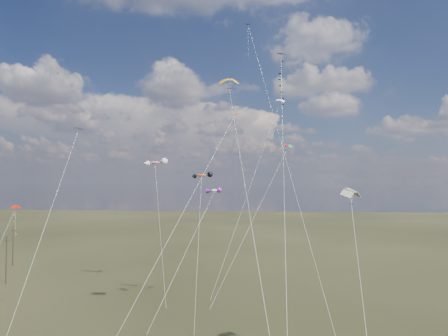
# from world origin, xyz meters

# --- Properties ---
(utility_pole_near) EXTENTS (1.40, 0.20, 8.00)m
(utility_pole_near) POSITION_xyz_m (-38.00, 30.00, 4.09)
(utility_pole_near) COLOR black
(utility_pole_near) RESTS_ON ground
(utility_pole_far) EXTENTS (1.40, 0.20, 8.00)m
(utility_pole_far) POSITION_xyz_m (-46.00, 44.00, 4.09)
(utility_pole_far) COLOR black
(utility_pole_far) RESTS_ON ground
(diamond_black_high) EXTENTS (1.17, 20.90, 32.14)m
(diamond_black_high) POSITION_xyz_m (7.14, 10.93, 27.34)
(diamond_black_high) COLOR black
(diamond_black_high) RESTS_ON ground
(diamond_navy_tall) EXTENTS (9.66, 20.85, 39.43)m
(diamond_navy_tall) POSITION_xyz_m (3.84, 19.65, 33.91)
(diamond_navy_tall) COLOR #0C0D47
(diamond_navy_tall) RESTS_ON ground
(diamond_black_mid) EXTENTS (1.89, 13.20, 23.37)m
(diamond_black_mid) POSITION_xyz_m (-16.04, 5.48, 16.50)
(diamond_black_mid) COLOR black
(diamond_black_mid) RESTS_ON ground
(diamond_red_low) EXTENTS (2.33, 8.20, 14.00)m
(diamond_red_low) POSITION_xyz_m (-28.16, 16.72, 11.46)
(diamond_red_low) COLOR #A51804
(diamond_red_low) RESTS_ON ground
(diamond_orange_center) EXTENTS (12.04, 14.72, 25.82)m
(diamond_orange_center) POSITION_xyz_m (-2.24, 11.12, 17.12)
(diamond_orange_center) COLOR #C93E10
(diamond_orange_center) RESTS_ON ground
(parafoil_yellow) EXTENTS (6.65, 21.04, 29.53)m
(parafoil_yellow) POSITION_xyz_m (1.25, 11.19, 28.77)
(parafoil_yellow) COLOR #D9A109
(parafoil_yellow) RESTS_ON ground
(parafoil_blue_white) EXTENTS (11.98, 18.45, 33.15)m
(parafoil_blue_white) POSITION_xyz_m (8.09, 41.04, 32.34)
(parafoil_blue_white) COLOR blue
(parafoil_blue_white) RESTS_ON ground
(parafoil_striped) EXTENTS (2.58, 12.73, 17.08)m
(parafoil_striped) POSITION_xyz_m (12.89, 2.76, 16.39)
(parafoil_striped) COLOR #F4A909
(parafoil_striped) RESTS_ON ground
(parafoil_tricolor) EXTENTS (12.44, 15.35, 23.94)m
(parafoil_tricolor) POSITION_xyz_m (9.03, 34.42, 23.23)
(parafoil_tricolor) COLOR #E8C404
(parafoil_tricolor) RESTS_ON ground
(novelty_orange_black) EXTENTS (3.02, 12.47, 18.58)m
(novelty_orange_black) POSITION_xyz_m (-3.58, 22.03, 18.02)
(novelty_orange_black) COLOR #E7491A
(novelty_orange_black) RESTS_ON ground
(novelty_white_purple) EXTENTS (7.35, 12.38, 16.42)m
(novelty_white_purple) POSITION_xyz_m (-1.69, 21.29, 15.94)
(novelty_white_purple) COLOR silver
(novelty_white_purple) RESTS_ON ground
(novelty_redwhite_stripe) EXTENTS (6.57, 11.82, 21.02)m
(novelty_redwhite_stripe) POSITION_xyz_m (-12.57, 30.27, 20.30)
(novelty_redwhite_stripe) COLOR #F1203F
(novelty_redwhite_stripe) RESTS_ON ground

